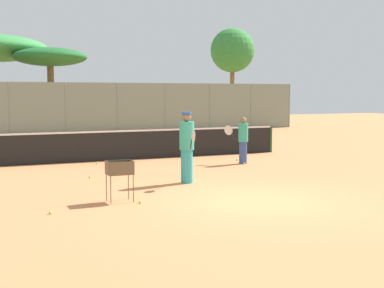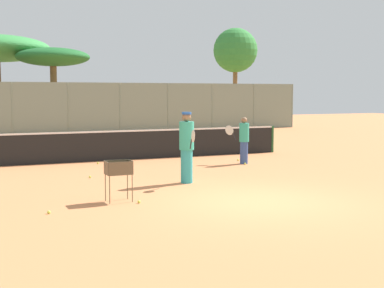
{
  "view_description": "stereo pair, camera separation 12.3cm",
  "coord_description": "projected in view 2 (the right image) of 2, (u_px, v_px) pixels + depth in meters",
  "views": [
    {
      "loc": [
        -6.07,
        -10.03,
        2.39
      ],
      "look_at": [
        -0.08,
        3.3,
        1.0
      ],
      "focal_mm": 50.0,
      "sensor_mm": 36.0,
      "label": 1
    },
    {
      "loc": [
        -5.96,
        -10.07,
        2.39
      ],
      "look_at": [
        -0.08,
        3.3,
        1.0
      ],
      "focal_mm": 50.0,
      "sensor_mm": 36.0,
      "label": 2
    }
  ],
  "objects": [
    {
      "name": "ground_plane",
      "position": [
        255.0,
        202.0,
        11.8
      ],
      "size": [
        80.0,
        80.0,
        0.0
      ],
      "primitive_type": "plane",
      "color": "#D37F4C"
    },
    {
      "name": "tennis_net",
      "position": [
        138.0,
        144.0,
        19.35
      ],
      "size": [
        11.54,
        0.1,
        1.07
      ],
      "color": "#26592D",
      "rests_on": "ground_plane"
    },
    {
      "name": "back_fence",
      "position": [
        68.0,
        108.0,
        31.21
      ],
      "size": [
        31.32,
        0.08,
        3.02
      ],
      "color": "gray",
      "rests_on": "ground_plane"
    },
    {
      "name": "tree_3",
      "position": [
        53.0,
        58.0,
        33.18
      ],
      "size": [
        4.54,
        4.54,
        5.2
      ],
      "color": "brown",
      "rests_on": "ground_plane"
    },
    {
      "name": "tree_5",
      "position": [
        235.0,
        51.0,
        40.52
      ],
      "size": [
        3.35,
        3.35,
        7.31
      ],
      "color": "brown",
      "rests_on": "ground_plane"
    },
    {
      "name": "player_white_outfit",
      "position": [
        187.0,
        146.0,
        14.19
      ],
      "size": [
        0.39,
        0.96,
        1.9
      ],
      "rotation": [
        0.0,
        0.0,
        4.61
      ],
      "color": "teal",
      "rests_on": "ground_plane"
    },
    {
      "name": "player_red_cap",
      "position": [
        244.0,
        140.0,
        18.1
      ],
      "size": [
        0.7,
        0.66,
        1.58
      ],
      "rotation": [
        0.0,
        0.0,
        2.4
      ],
      "color": "#334C8C",
      "rests_on": "ground_plane"
    },
    {
      "name": "ball_cart",
      "position": [
        119.0,
        171.0,
        11.79
      ],
      "size": [
        0.56,
        0.41,
        0.91
      ],
      "color": "brown",
      "rests_on": "ground_plane"
    },
    {
      "name": "tennis_ball_0",
      "position": [
        245.0,
        164.0,
        17.93
      ],
      "size": [
        0.07,
        0.07,
        0.07
      ],
      "primitive_type": "sphere",
      "color": "#D1E54C",
      "rests_on": "ground_plane"
    },
    {
      "name": "tennis_ball_1",
      "position": [
        90.0,
        177.0,
        15.11
      ],
      "size": [
        0.07,
        0.07,
        0.07
      ],
      "primitive_type": "sphere",
      "color": "#D1E54C",
      "rests_on": "ground_plane"
    },
    {
      "name": "tennis_ball_2",
      "position": [
        98.0,
        163.0,
        18.12
      ],
      "size": [
        0.07,
        0.07,
        0.07
      ],
      "primitive_type": "sphere",
      "color": "#D1E54C",
      "rests_on": "ground_plane"
    },
    {
      "name": "tennis_ball_3",
      "position": [
        238.0,
        160.0,
        18.96
      ],
      "size": [
        0.07,
        0.07,
        0.07
      ],
      "primitive_type": "sphere",
      "color": "#D1E54C",
      "rests_on": "ground_plane"
    },
    {
      "name": "tennis_ball_4",
      "position": [
        139.0,
        202.0,
        11.64
      ],
      "size": [
        0.07,
        0.07,
        0.07
      ],
      "primitive_type": "sphere",
      "color": "#D1E54C",
      "rests_on": "ground_plane"
    },
    {
      "name": "tennis_ball_5",
      "position": [
        49.0,
        212.0,
        10.62
      ],
      "size": [
        0.07,
        0.07,
        0.07
      ],
      "primitive_type": "sphere",
      "color": "#D1E54C",
      "rests_on": "ground_plane"
    },
    {
      "name": "parked_car",
      "position": [
        22.0,
        120.0,
        34.52
      ],
      "size": [
        4.2,
        1.7,
        1.6
      ],
      "color": "#232328",
      "rests_on": "ground_plane"
    }
  ]
}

